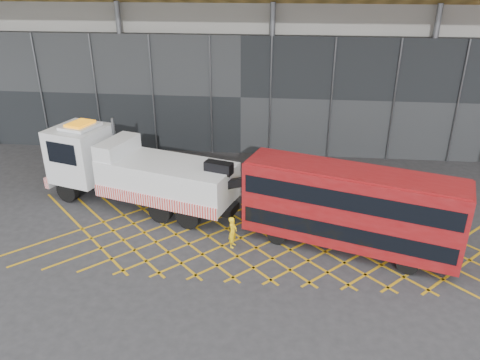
# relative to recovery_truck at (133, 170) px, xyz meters

# --- Properties ---
(ground_plane) EXTENTS (120.00, 120.00, 0.00)m
(ground_plane) POSITION_rel_recovery_truck_xyz_m (2.94, -3.00, -2.02)
(ground_plane) COLOR #2A2A2C
(road_markings) EXTENTS (26.36, 7.16, 0.01)m
(road_markings) POSITION_rel_recovery_truck_xyz_m (7.74, -3.00, -2.01)
(road_markings) COLOR #C58D12
(road_markings) RESTS_ON ground_plane
(construction_building) EXTENTS (55.00, 23.97, 18.00)m
(construction_building) POSITION_rel_recovery_truck_xyz_m (4.86, 15.39, 6.96)
(construction_building) COLOR gray
(construction_building) RESTS_ON ground_plane
(recovery_truck) EXTENTS (12.46, 5.93, 4.37)m
(recovery_truck) POSITION_rel_recovery_truck_xyz_m (0.00, 0.00, 0.00)
(recovery_truck) COLOR black
(recovery_truck) RESTS_ON ground_plane
(bus_towed) EXTENTS (9.88, 5.06, 3.94)m
(bus_towed) POSITION_rel_recovery_truck_xyz_m (11.09, -3.31, 0.17)
(bus_towed) COLOR maroon
(bus_towed) RESTS_ON ground_plane
(worker) EXTENTS (0.46, 0.62, 1.54)m
(worker) POSITION_rel_recovery_truck_xyz_m (5.84, -3.76, -1.25)
(worker) COLOR yellow
(worker) RESTS_ON ground_plane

